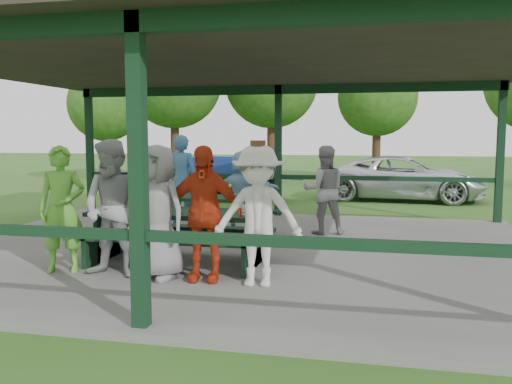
% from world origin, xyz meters
% --- Properties ---
extents(ground, '(90.00, 90.00, 0.00)m').
position_xyz_m(ground, '(0.00, 0.00, 0.00)').
color(ground, '#2F581B').
rests_on(ground, ground).
extents(concrete_slab, '(10.00, 8.00, 0.10)m').
position_xyz_m(concrete_slab, '(0.00, 0.00, 0.05)').
color(concrete_slab, slate).
rests_on(concrete_slab, ground).
extents(pavilion_structure, '(10.60, 8.60, 3.24)m').
position_xyz_m(pavilion_structure, '(0.00, 0.00, 3.17)').
color(pavilion_structure, black).
rests_on(pavilion_structure, concrete_slab).
extents(picnic_table_near, '(2.65, 1.39, 0.75)m').
position_xyz_m(picnic_table_near, '(-0.58, -1.20, 0.58)').
color(picnic_table_near, black).
rests_on(picnic_table_near, concrete_slab).
extents(picnic_table_far, '(2.44, 1.39, 0.75)m').
position_xyz_m(picnic_table_far, '(-0.77, 0.80, 0.57)').
color(picnic_table_far, black).
rests_on(picnic_table_far, concrete_slab).
extents(table_setting, '(2.28, 0.45, 0.10)m').
position_xyz_m(table_setting, '(-0.55, -1.16, 0.88)').
color(table_setting, white).
rests_on(table_setting, picnic_table_near).
extents(contestant_green, '(0.72, 0.58, 1.73)m').
position_xyz_m(contestant_green, '(-1.93, -2.05, 0.97)').
color(contestant_green, '#58AB33').
rests_on(contestant_green, concrete_slab).
extents(contestant_grey_left, '(0.94, 0.77, 1.81)m').
position_xyz_m(contestant_grey_left, '(-1.13, -2.12, 1.01)').
color(contestant_grey_left, '#959597').
rests_on(contestant_grey_left, concrete_slab).
extents(contestant_grey_mid, '(0.97, 0.75, 1.75)m').
position_xyz_m(contestant_grey_mid, '(-0.53, -2.10, 0.97)').
color(contestant_grey_mid, gray).
rests_on(contestant_grey_mid, concrete_slab).
extents(contestant_red, '(1.04, 0.49, 1.74)m').
position_xyz_m(contestant_red, '(0.07, -2.05, 0.97)').
color(contestant_red, red).
rests_on(contestant_red, concrete_slab).
extents(contestant_white_fedora, '(1.17, 0.72, 1.80)m').
position_xyz_m(contestant_white_fedora, '(0.80, -2.13, 0.98)').
color(contestant_white_fedora, silver).
rests_on(contestant_white_fedora, concrete_slab).
extents(spectator_lblue, '(1.50, 0.68, 1.56)m').
position_xyz_m(spectator_lblue, '(-0.35, 1.77, 0.88)').
color(spectator_lblue, '#8BBAD7').
rests_on(spectator_lblue, concrete_slab).
extents(spectator_blue, '(0.68, 0.45, 1.87)m').
position_xyz_m(spectator_blue, '(-1.77, 2.17, 1.04)').
color(spectator_blue, '#386894').
rests_on(spectator_blue, concrete_slab).
extents(spectator_grey, '(0.94, 0.80, 1.67)m').
position_xyz_m(spectator_grey, '(1.27, 1.61, 0.93)').
color(spectator_grey, gray).
rests_on(spectator_grey, concrete_slab).
extents(pickup_truck, '(4.93, 2.54, 1.33)m').
position_xyz_m(pickup_truck, '(3.05, 8.31, 0.67)').
color(pickup_truck, silver).
rests_on(pickup_truck, ground).
extents(farm_trailer, '(3.97, 2.31, 1.38)m').
position_xyz_m(farm_trailer, '(-2.18, 7.51, 0.68)').
color(farm_trailer, navy).
rests_on(farm_trailer, ground).
extents(tree_far_left, '(3.98, 3.98, 6.22)m').
position_xyz_m(tree_far_left, '(-6.03, 12.92, 4.21)').
color(tree_far_left, '#341F15').
rests_on(tree_far_left, ground).
extents(tree_left, '(4.00, 4.00, 6.25)m').
position_xyz_m(tree_left, '(-2.21, 14.44, 4.23)').
color(tree_left, '#341F15').
rests_on(tree_left, ground).
extents(tree_mid, '(3.40, 3.40, 5.32)m').
position_xyz_m(tree_mid, '(2.23, 15.56, 3.60)').
color(tree_mid, '#341F15').
rests_on(tree_mid, ground).
extents(tree_edge_left, '(3.04, 3.04, 4.76)m').
position_xyz_m(tree_edge_left, '(-8.79, 12.18, 3.21)').
color(tree_edge_left, '#341F15').
rests_on(tree_edge_left, ground).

